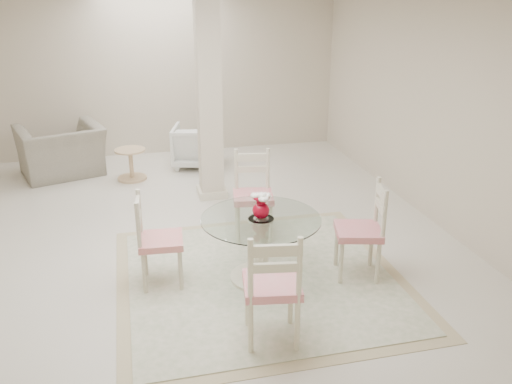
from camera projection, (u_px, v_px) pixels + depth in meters
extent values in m
plane|color=silver|center=(187.00, 239.00, 6.18)|extent=(7.00, 7.00, 0.00)
cube|color=beige|center=(158.00, 73.00, 8.86)|extent=(6.00, 0.02, 2.70)
cube|color=beige|center=(262.00, 303.00, 2.52)|extent=(6.00, 0.02, 2.70)
cube|color=beige|center=(437.00, 109.00, 6.34)|extent=(0.02, 7.00, 2.70)
cube|color=beige|center=(209.00, 98.00, 6.97)|extent=(0.30, 0.30, 2.70)
cube|color=tan|center=(261.00, 279.00, 5.35)|extent=(2.78, 2.78, 0.01)
cube|color=beige|center=(261.00, 278.00, 5.35)|extent=(2.54, 2.54, 0.01)
cylinder|color=#F4EAC8|center=(261.00, 277.00, 5.35)|extent=(0.60, 0.60, 0.04)
cylinder|color=#F4EAC8|center=(261.00, 248.00, 5.23)|extent=(0.15, 0.15, 0.62)
cylinder|color=#F4EAC8|center=(261.00, 220.00, 5.12)|extent=(0.25, 0.25, 0.02)
cylinder|color=white|center=(261.00, 219.00, 5.12)|extent=(1.14, 1.14, 0.01)
ellipsoid|color=#9F041A|center=(261.00, 210.00, 5.09)|extent=(0.17, 0.17, 0.16)
cylinder|color=#9F041A|center=(261.00, 201.00, 5.05)|extent=(0.09, 0.09, 0.05)
cylinder|color=#9F041A|center=(261.00, 198.00, 5.04)|extent=(0.14, 0.14, 0.02)
ellipsoid|color=white|center=(261.00, 195.00, 5.03)|extent=(0.10, 0.10, 0.04)
ellipsoid|color=white|center=(266.00, 196.00, 5.06)|extent=(0.10, 0.10, 0.04)
ellipsoid|color=white|center=(256.00, 196.00, 5.05)|extent=(0.10, 0.10, 0.04)
ellipsoid|color=white|center=(263.00, 199.00, 4.99)|extent=(0.10, 0.10, 0.04)
cylinder|color=beige|center=(336.00, 247.00, 5.51)|extent=(0.04, 0.04, 0.45)
cylinder|color=beige|center=(341.00, 264.00, 5.18)|extent=(0.04, 0.04, 0.45)
cylinder|color=beige|center=(371.00, 247.00, 5.51)|extent=(0.04, 0.04, 0.45)
cylinder|color=beige|center=(378.00, 264.00, 5.18)|extent=(0.04, 0.04, 0.45)
cube|color=red|center=(358.00, 231.00, 5.25)|extent=(0.52, 0.52, 0.07)
cube|color=beige|center=(381.00, 200.00, 5.13)|extent=(0.14, 0.39, 0.53)
cylinder|color=beige|center=(238.00, 226.00, 5.97)|extent=(0.04, 0.04, 0.46)
cylinder|color=beige|center=(270.00, 225.00, 6.00)|extent=(0.04, 0.04, 0.46)
cylinder|color=beige|center=(237.00, 213.00, 6.31)|extent=(0.04, 0.04, 0.46)
cylinder|color=beige|center=(268.00, 212.00, 6.33)|extent=(0.04, 0.04, 0.46)
cube|color=red|center=(253.00, 197.00, 6.06)|extent=(0.51, 0.51, 0.07)
cube|color=beige|center=(252.00, 163.00, 6.12)|extent=(0.40, 0.11, 0.54)
cylinder|color=beige|center=(181.00, 271.00, 5.08)|extent=(0.04, 0.04, 0.43)
cylinder|color=beige|center=(179.00, 254.00, 5.38)|extent=(0.04, 0.04, 0.43)
cylinder|color=beige|center=(144.00, 274.00, 5.02)|extent=(0.04, 0.04, 0.43)
cylinder|color=beige|center=(145.00, 257.00, 5.33)|extent=(0.04, 0.04, 0.43)
cube|color=red|center=(161.00, 241.00, 5.11)|extent=(0.44, 0.44, 0.07)
cube|color=beige|center=(138.00, 212.00, 4.97)|extent=(0.07, 0.37, 0.50)
cylinder|color=#ECE6C2|center=(291.00, 300.00, 4.57)|extent=(0.04, 0.04, 0.47)
cylinder|color=#ECE6C2|center=(248.00, 302.00, 4.54)|extent=(0.04, 0.04, 0.47)
cylinder|color=#ECE6C2|center=(297.00, 326.00, 4.23)|extent=(0.04, 0.04, 0.47)
cylinder|color=#ECE6C2|center=(251.00, 328.00, 4.20)|extent=(0.04, 0.04, 0.47)
cube|color=red|center=(272.00, 285.00, 4.29)|extent=(0.51, 0.51, 0.07)
cube|color=#ECE6C2|center=(275.00, 259.00, 3.98)|extent=(0.41, 0.11, 0.55)
imported|color=gray|center=(61.00, 151.00, 8.12)|extent=(1.42, 1.33, 0.76)
imported|color=white|center=(196.00, 146.00, 8.54)|extent=(0.87, 0.88, 0.66)
cylinder|color=tan|center=(132.00, 178.00, 8.06)|extent=(0.43, 0.43, 0.04)
cylinder|color=tan|center=(131.00, 164.00, 7.98)|extent=(0.06, 0.06, 0.41)
cylinder|color=tan|center=(130.00, 150.00, 7.90)|extent=(0.45, 0.45, 0.03)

